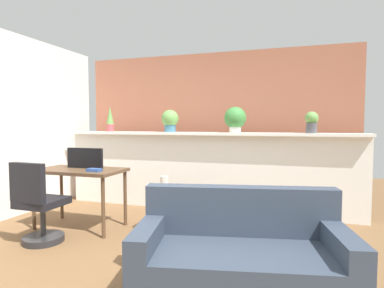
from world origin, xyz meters
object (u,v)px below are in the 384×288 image
desk (80,176)px  tv_monitor (85,158)px  potted_plant_1 (170,120)px  book_on_desk (94,170)px  potted_plant_0 (110,119)px  office_chair (38,209)px  potted_plant_3 (312,121)px  potted_plant_2 (235,119)px  couch (241,261)px  vase_on_shelf (164,183)px  side_cube_shelf (168,210)px

desk → tv_monitor: (0.02, 0.08, 0.22)m
potted_plant_1 → book_on_desk: 1.59m
potted_plant_0 → office_chair: size_ratio=0.46×
potted_plant_3 → potted_plant_2: bearing=175.9°
potted_plant_3 → couch: (-0.59, -2.22, -1.07)m
couch → vase_on_shelf: bearing=132.7°
potted_plant_0 → book_on_desk: 1.63m
potted_plant_3 → tv_monitor: (-2.77, -1.12, -0.47)m
potted_plant_1 → couch: potted_plant_1 is taller
potted_plant_1 → potted_plant_3: (2.07, -0.07, -0.03)m
desk → book_on_desk: bearing=-23.5°
potted_plant_1 → vase_on_shelf: potted_plant_1 is taller
potted_plant_2 → vase_on_shelf: size_ratio=2.17×
office_chair → vase_on_shelf: (1.14, 0.84, 0.20)m
office_chair → book_on_desk: office_chair is taller
tv_monitor → vase_on_shelf: (1.03, 0.15, -0.29)m
potted_plant_1 → side_cube_shelf: (0.38, -1.02, -1.13)m
tv_monitor → vase_on_shelf: bearing=8.2°
potted_plant_2 → book_on_desk: size_ratio=2.30×
potted_plant_3 → book_on_desk: size_ratio=1.79×
desk → office_chair: 0.68m
potted_plant_2 → couch: bearing=-78.7°
potted_plant_2 → side_cube_shelf: potted_plant_2 is taller
potted_plant_1 → potted_plant_0: bearing=-177.9°
side_cube_shelf → office_chair: bearing=-143.8°
potted_plant_0 → desk: 1.47m
desk → vase_on_shelf: bearing=12.2°
potted_plant_1 → office_chair: potted_plant_1 is taller
office_chair → book_on_desk: bearing=51.2°
office_chair → desk: bearing=82.7°
potted_plant_1 → office_chair: 2.28m
book_on_desk → potted_plant_0: bearing=114.9°
potted_plant_0 → couch: potted_plant_0 is taller
book_on_desk → office_chair: bearing=-128.8°
potted_plant_0 → potted_plant_3: potted_plant_0 is taller
side_cube_shelf → vase_on_shelf: 0.34m
office_chair → couch: (2.29, -0.40, -0.11)m
office_chair → book_on_desk: size_ratio=5.57×
book_on_desk → desk: bearing=156.5°
desk → couch: 2.46m
office_chair → couch: size_ratio=0.54×
potted_plant_0 → office_chair: bearing=-82.3°
tv_monitor → vase_on_shelf: tv_monitor is taller
tv_monitor → office_chair: size_ratio=0.56×
desk → side_cube_shelf: 1.21m
desk → tv_monitor: size_ratio=2.14×
desk → potted_plant_0: bearing=104.8°
desk → vase_on_shelf: (1.06, 0.23, -0.08)m
potted_plant_0 → side_cube_shelf: bearing=-34.5°
tv_monitor → vase_on_shelf: size_ratio=2.96×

